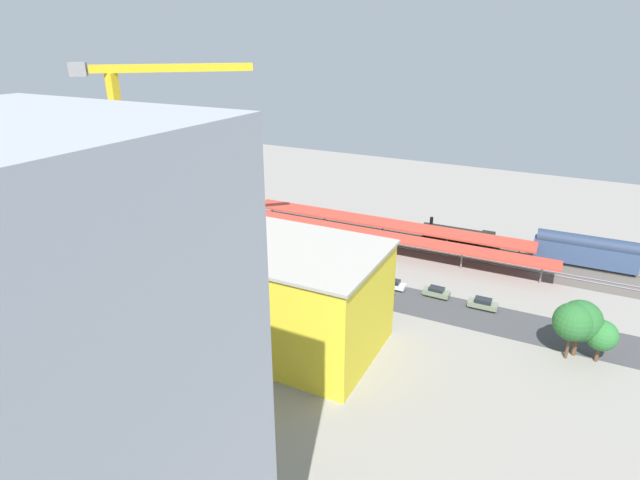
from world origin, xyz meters
name	(u,v)px	position (x,y,z in m)	size (l,w,h in m)	color
ground_plane	(340,275)	(0.00, 0.00, 0.00)	(189.12, 189.12, 0.00)	gray
rail_bed	(382,237)	(0.00, -20.91, 0.00)	(118.20, 14.60, 0.01)	#5B544C
street_asphalt	(331,283)	(0.00, 3.72, 0.00)	(118.20, 9.00, 0.01)	#424244
track_rails	(382,236)	(0.00, -20.91, 0.18)	(118.20, 9.58, 0.12)	#9E9EA8
platform_canopy_near	(392,237)	(-4.97, -12.81, 3.74)	(61.10, 5.21, 3.95)	#C63D2D
platform_canopy_far	(383,223)	(-0.60, -19.46, 3.84)	(60.60, 6.20, 4.06)	#C63D2D
locomotive	(461,237)	(-16.06, -24.22, 1.82)	(15.67, 2.96, 5.09)	black
passenger_coach	(585,250)	(-38.82, -24.22, 3.25)	(17.84, 3.20, 6.17)	black
parked_car_0	(483,304)	(-25.19, 0.67, 0.77)	(4.59, 1.89, 1.74)	black
parked_car_1	(436,292)	(-17.59, 0.10, 0.73)	(4.37, 1.95, 1.63)	black
parked_car_2	(392,284)	(-10.05, 0.70, 0.72)	(4.71, 1.76, 1.64)	black
parked_car_3	(355,275)	(-3.07, 0.39, 0.77)	(4.69, 1.92, 1.72)	black
parked_car_4	(321,267)	(3.98, 0.11, 0.81)	(4.48, 2.03, 1.82)	black
parked_car_5	(287,260)	(11.06, 0.24, 0.68)	(4.17, 1.90, 1.53)	black
parked_car_6	(254,253)	(18.59, 0.31, 0.75)	(4.82, 1.92, 1.70)	black
parked_car_7	(231,246)	(24.72, -0.31, 0.76)	(4.50, 2.00, 1.73)	black
construction_building	(238,285)	(5.55, 22.90, 7.10)	(41.08, 17.15, 14.19)	yellow
construction_roof_slab	(235,237)	(5.55, 22.90, 14.39)	(41.68, 17.75, 0.40)	#ADA89E
tower_crane	(138,158)	(29.18, 16.38, 21.76)	(21.14, 19.80, 36.55)	gray
box_truck_0	(214,263)	(21.12, 9.54, 1.77)	(8.47, 2.83, 3.67)	black
street_tree_0	(602,335)	(-41.30, 8.04, 3.95)	(4.06, 4.06, 6.01)	brown
street_tree_1	(580,321)	(-38.57, 7.86, 5.31)	(5.51, 5.51, 8.09)	brown
street_tree_2	(573,322)	(-37.69, 9.15, 5.58)	(5.06, 5.06, 8.13)	brown
street_tree_3	(278,261)	(8.00, 8.38, 4.55)	(5.10, 5.10, 7.11)	brown
street_tree_4	(208,241)	(23.28, 8.13, 5.21)	(6.34, 6.34, 8.38)	brown
street_tree_5	(294,258)	(4.87, 8.06, 5.45)	(4.63, 4.63, 7.79)	brown
traffic_light	(217,249)	(20.90, 8.57, 4.31)	(0.50, 0.36, 6.50)	#333333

